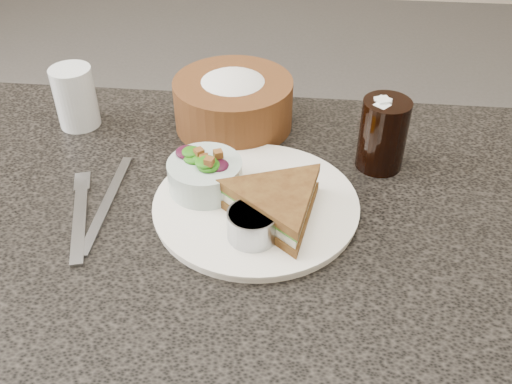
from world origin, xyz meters
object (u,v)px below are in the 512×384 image
object	(u,v)px
dining_table	(221,373)
water_glass	(75,97)
cola_glass	(383,131)
sandwich	(277,204)
dinner_plate	(256,205)
dressing_ramekin	(253,225)
salad_bowl	(205,171)
bread_basket	(233,96)

from	to	relation	value
dining_table	water_glass	xyz separation A→B (m)	(-0.26, 0.22, 0.43)
cola_glass	dining_table	bearing A→B (deg)	-148.30
cola_glass	sandwich	bearing A→B (deg)	-133.69
dinner_plate	water_glass	bearing A→B (deg)	148.89
dressing_ramekin	cola_glass	world-z (taller)	cola_glass
salad_bowl	cola_glass	world-z (taller)	cola_glass
dinner_plate	water_glass	xyz separation A→B (m)	(-0.32, 0.20, 0.05)
bread_basket	cola_glass	distance (m)	0.26
dinner_plate	sandwich	bearing A→B (deg)	-42.16
dining_table	bread_basket	world-z (taller)	bread_basket
dressing_ramekin	bread_basket	distance (m)	0.30
dining_table	dinner_plate	xyz separation A→B (m)	(0.06, 0.02, 0.38)
bread_basket	cola_glass	xyz separation A→B (m)	(0.24, -0.09, 0.01)
salad_bowl	dressing_ramekin	bearing A→B (deg)	-50.62
dressing_ramekin	dinner_plate	bearing A→B (deg)	92.36
bread_basket	dressing_ramekin	bearing A→B (deg)	-77.65
dining_table	salad_bowl	bearing A→B (deg)	106.19
water_glass	dining_table	bearing A→B (deg)	-39.77
dining_table	water_glass	bearing A→B (deg)	140.23
dinner_plate	water_glass	world-z (taller)	water_glass
cola_glass	water_glass	distance (m)	0.51
salad_bowl	dressing_ramekin	distance (m)	0.12
dining_table	sandwich	bearing A→B (deg)	-3.46
salad_bowl	water_glass	world-z (taller)	water_glass
dressing_ramekin	bread_basket	xyz separation A→B (m)	(-0.06, 0.29, 0.02)
dressing_ramekin	cola_glass	distance (m)	0.26
sandwich	water_glass	bearing A→B (deg)	-172.58
salad_bowl	dressing_ramekin	size ratio (longest dim) A/B	1.60
dinner_plate	water_glass	distance (m)	0.38
dressing_ramekin	sandwich	bearing A→B (deg)	55.40
dressing_ramekin	dining_table	bearing A→B (deg)	143.58
sandwich	bread_basket	bearing A→B (deg)	150.02
bread_basket	dinner_plate	bearing A→B (deg)	-74.58
dining_table	sandwich	world-z (taller)	sandwich
dining_table	cola_glass	size ratio (longest dim) A/B	8.08
dinner_plate	bread_basket	size ratio (longest dim) A/B	1.43
sandwich	dinner_plate	bearing A→B (deg)	177.48
dinner_plate	bread_basket	xyz separation A→B (m)	(-0.06, 0.22, 0.05)
sandwich	water_glass	distance (m)	0.42
dinner_plate	cola_glass	distance (m)	0.23
sandwich	bread_basket	size ratio (longest dim) A/B	0.87
dinner_plate	sandwich	world-z (taller)	sandwich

